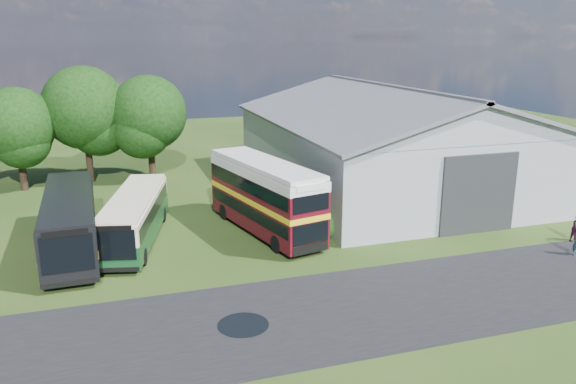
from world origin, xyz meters
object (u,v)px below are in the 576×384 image
object	(u,v)px
bus_maroon_double	(265,197)
bus_dark_single	(70,221)
bus_green_single	(135,217)
storage_shed	(388,135)

from	to	relation	value
bus_maroon_double	bus_dark_single	bearing A→B (deg)	165.39
bus_green_single	bus_dark_single	bearing A→B (deg)	-161.74
bus_maroon_double	bus_dark_single	xyz separation A→B (m)	(-11.35, 0.30, -0.49)
bus_dark_single	bus_green_single	bearing A→B (deg)	2.84
storage_shed	bus_green_single	distance (m)	21.61
bus_maroon_double	bus_dark_single	world-z (taller)	bus_maroon_double
bus_green_single	bus_dark_single	size ratio (longest dim) A/B	0.90
bus_green_single	bus_maroon_double	distance (m)	7.86
bus_dark_single	bus_maroon_double	bearing A→B (deg)	-3.25
bus_green_single	storage_shed	bearing A→B (deg)	33.29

